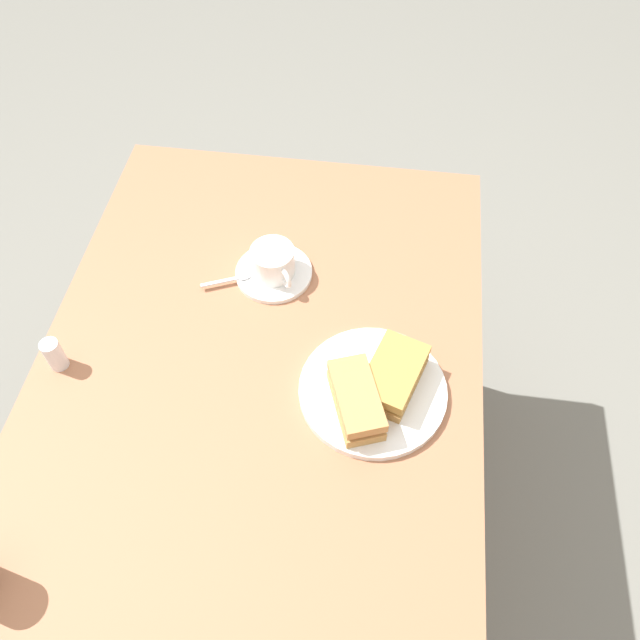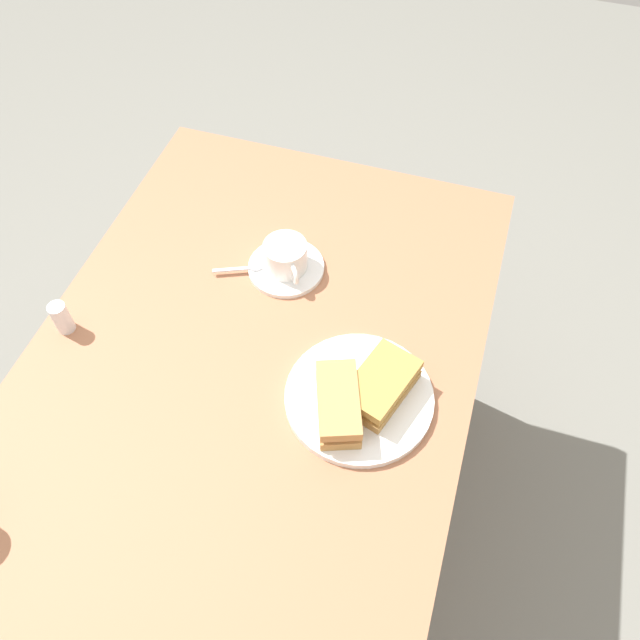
# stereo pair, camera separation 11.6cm
# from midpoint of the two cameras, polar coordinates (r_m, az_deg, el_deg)

# --- Properties ---
(ground_plane) EXTENTS (6.00, 6.00, 0.00)m
(ground_plane) POSITION_cam_midpoint_polar(r_m,az_deg,el_deg) (1.81, -2.58, -17.22)
(ground_plane) COLOR slate
(dining_table) EXTENTS (1.19, 0.79, 0.74)m
(dining_table) POSITION_cam_midpoint_polar(r_m,az_deg,el_deg) (1.21, -3.69, -7.40)
(dining_table) COLOR #A06647
(dining_table) RESTS_ON ground_plane
(sandwich_plate) EXTENTS (0.25, 0.25, 0.01)m
(sandwich_plate) POSITION_cam_midpoint_polar(r_m,az_deg,el_deg) (1.11, 6.47, -6.99)
(sandwich_plate) COLOR white
(sandwich_plate) RESTS_ON dining_table
(sandwich_front) EXTENTS (0.15, 0.12, 0.05)m
(sandwich_front) POSITION_cam_midpoint_polar(r_m,az_deg,el_deg) (1.09, 8.40, -5.92)
(sandwich_front) COLOR #B08043
(sandwich_front) RESTS_ON sandwich_plate
(sandwich_back) EXTENTS (0.15, 0.11, 0.05)m
(sandwich_back) POSITION_cam_midpoint_polar(r_m,az_deg,el_deg) (1.06, 4.77, -7.61)
(sandwich_back) COLOR #B88748
(sandwich_back) RESTS_ON sandwich_plate
(coffee_saucer) EXTENTS (0.15, 0.15, 0.01)m
(coffee_saucer) POSITION_cam_midpoint_polar(r_m,az_deg,el_deg) (1.27, -0.38, 4.46)
(coffee_saucer) COLOR white
(coffee_saucer) RESTS_ON dining_table
(coffee_cup) EXTENTS (0.10, 0.09, 0.06)m
(coffee_cup) POSITION_cam_midpoint_polar(r_m,az_deg,el_deg) (1.24, -0.36, 5.49)
(coffee_cup) COLOR white
(coffee_cup) RESTS_ON coffee_saucer
(spoon) EXTENTS (0.05, 0.09, 0.01)m
(spoon) POSITION_cam_midpoint_polar(r_m,az_deg,el_deg) (1.26, -3.87, 4.41)
(spoon) COLOR silver
(spoon) RESTS_ON coffee_saucer
(salt_shaker) EXTENTS (0.03, 0.03, 0.07)m
(salt_shaker) POSITION_cam_midpoint_polar(r_m,az_deg,el_deg) (1.23, -19.36, -0.08)
(salt_shaker) COLOR silver
(salt_shaker) RESTS_ON dining_table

